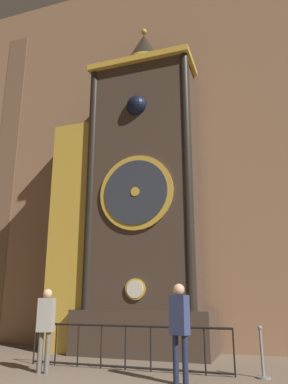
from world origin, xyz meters
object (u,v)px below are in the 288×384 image
object	(u,v)px
visitor_near	(46,321)
stanchion_post	(262,361)
clock_tower	(130,201)
visitor_far	(180,322)

from	to	relation	value
visitor_near	stanchion_post	world-z (taller)	visitor_near
clock_tower	visitor_far	size ratio (longest dim) A/B	5.86
clock_tower	visitor_near	bearing A→B (deg)	-104.64
clock_tower	visitor_near	distance (m)	4.60
visitor_near	stanchion_post	xyz separation A→B (m)	(4.44, 0.99, -0.72)
clock_tower	visitor_near	xyz separation A→B (m)	(-0.79, -3.02, -3.38)
clock_tower	visitor_far	distance (m)	5.07
clock_tower	stanchion_post	distance (m)	5.85
clock_tower	visitor_near	size ratio (longest dim) A/B	6.13
visitor_far	visitor_near	bearing A→B (deg)	-163.14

